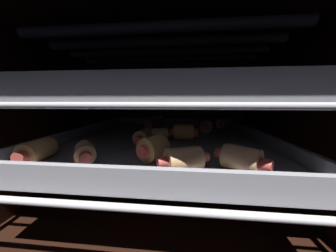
{
  "coord_description": "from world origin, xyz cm",
  "views": [
    {
      "loc": [
        3.97,
        -34.05,
        19.75
      ],
      "look_at": [
        0.0,
        7.45,
        12.95
      ],
      "focal_mm": 16.91,
      "sensor_mm": 36.0,
      "label": 1
    }
  ],
  "objects_px": {
    "pig_in_blanket_lower_5": "(153,125)",
    "pig_in_blanket_upper_5": "(120,91)",
    "pig_in_blanket_lower_8": "(184,132)",
    "oven_rack_lower": "(165,143)",
    "pig_in_blanket_upper_3": "(101,86)",
    "pig_in_blanket_lower_1": "(38,151)",
    "oven_rack_upper": "(165,102)",
    "baking_tray_lower": "(165,139)",
    "pig_in_blanket_lower_4": "(160,134)",
    "pig_in_blanket_upper_4": "(222,83)",
    "pig_in_blanket_upper_7": "(169,85)",
    "pig_in_blanket_upper_1": "(172,90)",
    "pig_in_blanket_upper_2": "(219,91)",
    "pig_in_blanket_lower_0": "(85,152)",
    "pig_in_blanket_lower_11": "(153,148)",
    "pig_in_blanket_upper_9": "(140,88)",
    "pig_in_blanket_lower_6": "(206,126)",
    "pig_in_blanket_upper_0": "(155,93)",
    "pig_in_blanket_lower_9": "(157,121)",
    "pig_in_blanket_lower_2": "(241,159)",
    "pig_in_blanket_upper_10": "(129,92)",
    "pig_in_blanket_lower_7": "(223,123)",
    "heating_element": "(165,52)",
    "pig_in_blanket_lower_3": "(143,137)",
    "pig_in_blanket_lower_10": "(184,159)",
    "baking_tray_upper": "(165,98)",
    "pig_in_blanket_upper_8": "(162,91)",
    "pig_in_blanket_upper_6": "(218,93)"
  },
  "relations": [
    {
      "from": "baking_tray_lower",
      "to": "pig_in_blanket_upper_10",
      "type": "relative_size",
      "value": 7.72
    },
    {
      "from": "oven_rack_lower",
      "to": "pig_in_blanket_upper_3",
      "type": "relative_size",
      "value": 8.36
    },
    {
      "from": "pig_in_blanket_lower_2",
      "to": "heating_element",
      "type": "bearing_deg",
      "value": 123.88
    },
    {
      "from": "pig_in_blanket_lower_1",
      "to": "pig_in_blanket_lower_4",
      "type": "xyz_separation_m",
      "value": [
        0.15,
        0.13,
        -0.0
      ]
    },
    {
      "from": "pig_in_blanket_lower_3",
      "to": "oven_rack_upper",
      "type": "xyz_separation_m",
      "value": [
        0.04,
        0.06,
        0.06
      ]
    },
    {
      "from": "pig_in_blanket_upper_4",
      "to": "pig_in_blanket_upper_9",
      "type": "xyz_separation_m",
      "value": [
        -0.15,
        0.12,
        0.0
      ]
    },
    {
      "from": "pig_in_blanket_lower_11",
      "to": "pig_in_blanket_lower_8",
      "type": "bearing_deg",
      "value": 70.23
    },
    {
      "from": "pig_in_blanket_upper_3",
      "to": "pig_in_blanket_upper_6",
      "type": "xyz_separation_m",
      "value": [
        0.25,
        0.25,
        0.0
      ]
    },
    {
      "from": "pig_in_blanket_upper_1",
      "to": "pig_in_blanket_upper_2",
      "type": "xyz_separation_m",
      "value": [
        0.11,
        -0.01,
        -0.0
      ]
    },
    {
      "from": "pig_in_blanket_lower_5",
      "to": "pig_in_blanket_lower_7",
      "type": "relative_size",
      "value": 1.08
    },
    {
      "from": "pig_in_blanket_upper_8",
      "to": "pig_in_blanket_lower_9",
      "type": "bearing_deg",
      "value": 121.95
    },
    {
      "from": "baking_tray_lower",
      "to": "oven_rack_upper",
      "type": "bearing_deg",
      "value": 90.0
    },
    {
      "from": "pig_in_blanket_lower_0",
      "to": "pig_in_blanket_upper_2",
      "type": "bearing_deg",
      "value": 42.87
    },
    {
      "from": "pig_in_blanket_lower_5",
      "to": "pig_in_blanket_upper_5",
      "type": "height_order",
      "value": "pig_in_blanket_upper_5"
    },
    {
      "from": "pig_in_blanket_lower_4",
      "to": "pig_in_blanket_upper_10",
      "type": "height_order",
      "value": "pig_in_blanket_upper_10"
    },
    {
      "from": "pig_in_blanket_lower_11",
      "to": "pig_in_blanket_upper_8",
      "type": "xyz_separation_m",
      "value": [
        -0.02,
        0.24,
        0.09
      ]
    },
    {
      "from": "pig_in_blanket_lower_1",
      "to": "oven_rack_upper",
      "type": "xyz_separation_m",
      "value": [
        0.16,
        0.15,
        0.06
      ]
    },
    {
      "from": "oven_rack_upper",
      "to": "pig_in_blanket_upper_4",
      "type": "bearing_deg",
      "value": -50.78
    },
    {
      "from": "pig_in_blanket_lower_8",
      "to": "pig_in_blanket_lower_11",
      "type": "relative_size",
      "value": 1.2
    },
    {
      "from": "pig_in_blanket_lower_9",
      "to": "oven_rack_upper",
      "type": "height_order",
      "value": "oven_rack_upper"
    },
    {
      "from": "pig_in_blanket_lower_10",
      "to": "pig_in_blanket_upper_5",
      "type": "distance_m",
      "value": 0.32
    },
    {
      "from": "pig_in_blanket_lower_6",
      "to": "pig_in_blanket_upper_0",
      "type": "relative_size",
      "value": 1.06
    },
    {
      "from": "oven_rack_lower",
      "to": "pig_in_blanket_lower_1",
      "type": "bearing_deg",
      "value": -135.37
    },
    {
      "from": "pig_in_blanket_lower_5",
      "to": "pig_in_blanket_lower_10",
      "type": "xyz_separation_m",
      "value": [
        0.09,
        -0.26,
        0.0
      ]
    },
    {
      "from": "pig_in_blanket_lower_8",
      "to": "pig_in_blanket_upper_5",
      "type": "height_order",
      "value": "pig_in_blanket_upper_5"
    },
    {
      "from": "baking_tray_upper",
      "to": "pig_in_blanket_upper_0",
      "type": "height_order",
      "value": "pig_in_blanket_upper_0"
    },
    {
      "from": "pig_in_blanket_upper_6",
      "to": "pig_in_blanket_upper_9",
      "type": "bearing_deg",
      "value": -140.92
    },
    {
      "from": "pig_in_blanket_upper_4",
      "to": "pig_in_blanket_upper_7",
      "type": "height_order",
      "value": "pig_in_blanket_upper_7"
    },
    {
      "from": "baking_tray_lower",
      "to": "pig_in_blanket_lower_4",
      "type": "xyz_separation_m",
      "value": [
        -0.01,
        -0.03,
        0.02
      ]
    },
    {
      "from": "pig_in_blanket_lower_4",
      "to": "pig_in_blanket_upper_0",
      "type": "distance_m",
      "value": 0.2
    },
    {
      "from": "pig_in_blanket_lower_2",
      "to": "pig_in_blanket_lower_4",
      "type": "bearing_deg",
      "value": 130.3
    },
    {
      "from": "pig_in_blanket_lower_2",
      "to": "pig_in_blanket_lower_6",
      "type": "bearing_deg",
      "value": 92.27
    },
    {
      "from": "pig_in_blanket_lower_3",
      "to": "pig_in_blanket_upper_9",
      "type": "xyz_separation_m",
      "value": [
        -0.02,
        0.07,
        0.09
      ]
    },
    {
      "from": "pig_in_blanket_lower_7",
      "to": "pig_in_blanket_upper_3",
      "type": "distance_m",
      "value": 0.34
    },
    {
      "from": "baking_tray_lower",
      "to": "pig_in_blanket_lower_10",
      "type": "height_order",
      "value": "pig_in_blanket_lower_10"
    },
    {
      "from": "baking_tray_lower",
      "to": "pig_in_blanket_upper_9",
      "type": "xyz_separation_m",
      "value": [
        -0.06,
        0.01,
        0.11
      ]
    },
    {
      "from": "baking_tray_lower",
      "to": "pig_in_blanket_upper_10",
      "type": "height_order",
      "value": "pig_in_blanket_upper_10"
    },
    {
      "from": "baking_tray_lower",
      "to": "pig_in_blanket_upper_3",
      "type": "relative_size",
      "value": 7.13
    },
    {
      "from": "pig_in_blanket_lower_3",
      "to": "baking_tray_upper",
      "type": "bearing_deg",
      "value": 57.67
    },
    {
      "from": "pig_in_blanket_upper_1",
      "to": "baking_tray_upper",
      "type": "bearing_deg",
      "value": -102.33
    },
    {
      "from": "pig_in_blanket_lower_10",
      "to": "pig_in_blanket_upper_5",
      "type": "xyz_separation_m",
      "value": [
        -0.17,
        0.25,
        0.09
      ]
    },
    {
      "from": "pig_in_blanket_upper_5",
      "to": "pig_in_blanket_upper_9",
      "type": "height_order",
      "value": "pig_in_blanket_upper_9"
    },
    {
      "from": "pig_in_blanket_upper_3",
      "to": "pig_in_blanket_upper_9",
      "type": "bearing_deg",
      "value": 63.03
    },
    {
      "from": "oven_rack_lower",
      "to": "pig_in_blanket_upper_3",
      "type": "distance_m",
      "value": 0.17
    },
    {
      "from": "pig_in_blanket_upper_2",
      "to": "pig_in_blanket_upper_9",
      "type": "xyz_separation_m",
      "value": [
        -0.18,
        -0.04,
        0.0
      ]
    },
    {
      "from": "pig_in_blanket_lower_1",
      "to": "pig_in_blanket_upper_4",
      "type": "distance_m",
      "value": 0.27
    },
    {
      "from": "pig_in_blanket_lower_9",
      "to": "baking_tray_lower",
      "type": "bearing_deg",
      "value": -73.36
    },
    {
      "from": "pig_in_blanket_lower_2",
      "to": "oven_rack_upper",
      "type": "xyz_separation_m",
      "value": [
        -0.11,
        0.16,
        0.06
      ]
    },
    {
      "from": "pig_in_blanket_lower_6",
      "to": "pig_in_blanket_lower_9",
      "type": "xyz_separation_m",
      "value": [
        -0.14,
        0.07,
        0.0
      ]
    },
    {
      "from": "pig_in_blanket_upper_3",
      "to": "pig_in_blanket_upper_4",
      "type": "distance_m",
      "value": 0.2
    }
  ]
}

